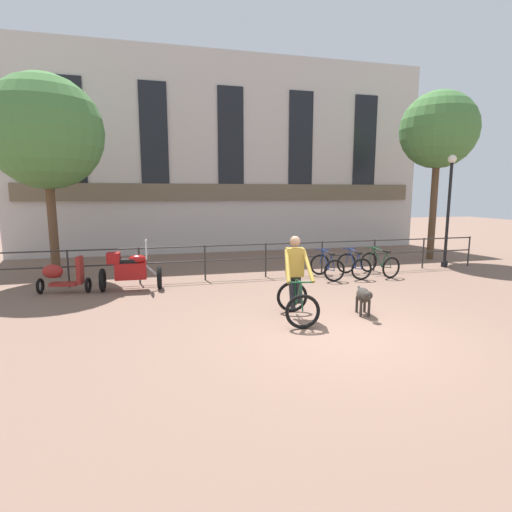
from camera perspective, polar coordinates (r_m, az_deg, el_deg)
The scene contains 13 objects.
ground_plane at distance 7.72m, azimuth 12.18°, elevation -10.73°, with size 60.00×60.00×0.00m, color #7A5B4C.
canal_railing at distance 12.28m, azimuth 1.40°, elevation 0.26°, with size 15.05×0.05×1.05m.
building_facade at distance 17.84m, azimuth -3.80°, elevation 14.14°, with size 18.00×0.72×8.38m.
cyclist_with_bike at distance 8.27m, azimuth 5.74°, elevation -3.72°, with size 0.86×1.26×1.70m.
dog at distance 8.79m, azimuth 15.16°, elevation -5.56°, with size 0.37×0.85×0.60m.
parked_motorcycle at distance 11.12m, azimuth -17.51°, elevation -1.86°, with size 1.60×0.67×1.35m.
parked_bicycle_near_lamp at distance 12.33m, azimuth 10.10°, elevation -1.49°, with size 0.66×1.11×0.86m.
parked_bicycle_mid_left at distance 12.73m, azimuth 13.79°, elevation -1.29°, with size 0.70×1.13×0.86m.
parked_bicycle_mid_right at distance 13.17m, azimuth 17.25°, elevation -1.09°, with size 0.82×1.20×0.86m.
parked_scooter at distance 11.48m, azimuth -26.00°, elevation -2.55°, with size 1.33×0.60×0.96m.
street_lamp at distance 15.31m, azimuth 25.83°, elevation 6.62°, with size 0.28×0.28×3.85m.
tree_canalside_left at distance 13.70m, azimuth -27.88°, elevation 15.30°, with size 3.32×3.32×5.99m.
tree_canalside_right at distance 17.10m, azimuth 24.62°, elevation 15.96°, with size 2.84×2.84×6.33m.
Camera 1 is at (-3.32, -6.47, 2.59)m, focal length 28.00 mm.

